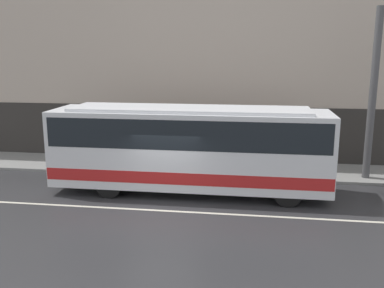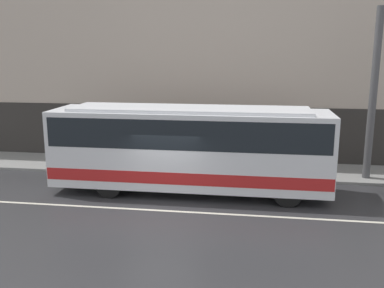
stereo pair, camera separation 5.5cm
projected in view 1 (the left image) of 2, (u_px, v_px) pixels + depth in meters
The scene contains 7 objects.
ground_plane at pixel (161, 211), 14.93m from camera, with size 60.00×60.00×0.00m, color #2D2D30.
sidewalk at pixel (186, 167), 20.25m from camera, with size 60.00×3.03×0.12m.
building_facade at pixel (191, 35), 20.54m from camera, with size 60.00×0.35×12.78m.
lane_stripe at pixel (161, 211), 14.93m from camera, with size 54.00×0.14×0.01m.
transit_bus at pixel (190, 145), 16.53m from camera, with size 10.65×2.56×3.36m.
utility_pole_near at pixel (373, 95), 17.68m from camera, with size 0.31×0.31×7.09m.
pedestrian_waiting at pixel (222, 151), 20.03m from camera, with size 0.36×0.36×1.63m.
Camera 1 is at (3.09, -13.78, 5.47)m, focal length 40.00 mm.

